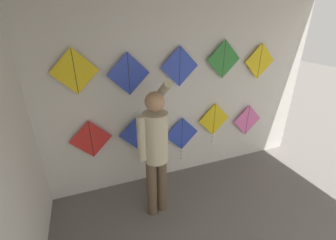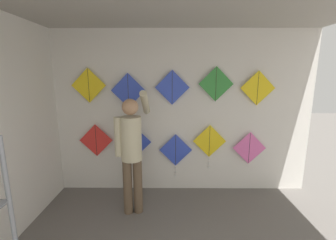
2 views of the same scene
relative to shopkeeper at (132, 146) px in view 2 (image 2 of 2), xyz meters
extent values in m
cube|color=silver|center=(0.59, 0.75, 0.36)|extent=(4.80, 0.06, 2.80)
cylinder|color=brown|center=(-0.07, -0.03, -0.62)|extent=(0.13, 0.13, 0.85)
cylinder|color=brown|center=(0.07, 0.00, -0.62)|extent=(0.13, 0.13, 0.85)
cylinder|color=beige|center=(0.00, -0.01, 0.12)|extent=(0.30, 0.30, 0.64)
sphere|color=tan|center=(0.00, -0.01, 0.58)|extent=(0.23, 0.23, 0.23)
cylinder|color=beige|center=(-0.18, -0.04, 0.16)|extent=(0.11, 0.11, 0.57)
cylinder|color=beige|center=(0.18, 0.25, 0.60)|extent=(0.11, 0.52, 0.41)
cube|color=red|center=(-0.74, 0.66, -0.11)|extent=(0.58, 0.01, 0.58)
cylinder|color=black|center=(-0.74, 0.66, -0.11)|extent=(0.01, 0.01, 0.55)
cube|color=blue|center=(-0.06, 0.66, -0.14)|extent=(0.58, 0.01, 0.58)
cylinder|color=black|center=(-0.06, 0.66, -0.14)|extent=(0.01, 0.01, 0.55)
sphere|color=white|center=(-0.06, 0.65, -0.48)|extent=(0.04, 0.04, 0.04)
sphere|color=white|center=(-0.06, 0.65, -0.55)|extent=(0.04, 0.04, 0.04)
sphere|color=white|center=(-0.06, 0.65, -0.62)|extent=(0.04, 0.04, 0.04)
cube|color=blue|center=(0.66, 0.66, -0.28)|extent=(0.58, 0.01, 0.58)
cylinder|color=black|center=(0.66, 0.66, -0.28)|extent=(0.01, 0.01, 0.55)
sphere|color=white|center=(0.66, 0.65, -0.62)|extent=(0.04, 0.04, 0.04)
sphere|color=white|center=(0.66, 0.65, -0.69)|extent=(0.04, 0.04, 0.04)
sphere|color=white|center=(0.66, 0.65, -0.76)|extent=(0.04, 0.04, 0.04)
cube|color=yellow|center=(1.25, 0.66, -0.12)|extent=(0.58, 0.01, 0.58)
cylinder|color=black|center=(1.25, 0.66, -0.12)|extent=(0.01, 0.01, 0.55)
sphere|color=white|center=(1.25, 0.65, -0.46)|extent=(0.04, 0.04, 0.04)
sphere|color=white|center=(1.25, 0.65, -0.53)|extent=(0.04, 0.04, 0.04)
sphere|color=white|center=(1.25, 0.65, -0.60)|extent=(0.04, 0.04, 0.04)
cube|color=pink|center=(1.95, 0.66, -0.24)|extent=(0.58, 0.01, 0.58)
cylinder|color=black|center=(1.95, 0.66, -0.24)|extent=(0.01, 0.01, 0.55)
cube|color=yellow|center=(-0.80, 0.66, 0.84)|extent=(0.58, 0.01, 0.58)
cylinder|color=black|center=(-0.80, 0.66, 0.84)|extent=(0.01, 0.01, 0.55)
cube|color=blue|center=(-0.14, 0.66, 0.76)|extent=(0.58, 0.01, 0.58)
cylinder|color=black|center=(-0.14, 0.66, 0.76)|extent=(0.01, 0.01, 0.55)
cube|color=blue|center=(0.59, 0.66, 0.81)|extent=(0.58, 0.01, 0.58)
cylinder|color=black|center=(0.59, 0.66, 0.81)|extent=(0.01, 0.01, 0.55)
cube|color=#338C38|center=(1.32, 0.66, 0.87)|extent=(0.58, 0.01, 0.58)
cylinder|color=black|center=(1.32, 0.66, 0.87)|extent=(0.01, 0.01, 0.55)
cube|color=yellow|center=(2.01, 0.66, 0.80)|extent=(0.58, 0.01, 0.58)
cylinder|color=black|center=(2.01, 0.66, 0.80)|extent=(0.01, 0.01, 0.55)
camera|label=1|loc=(-0.70, -2.29, 1.43)|focal=24.00mm
camera|label=2|loc=(0.55, -3.10, 1.02)|focal=24.00mm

